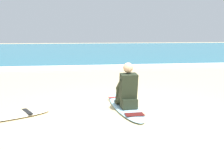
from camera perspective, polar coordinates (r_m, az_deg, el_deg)
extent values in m
plane|color=#CCB584|center=(6.03, 1.65, -7.46)|extent=(80.00, 80.00, 0.00)
cube|color=teal|center=(27.06, -6.85, 4.89)|extent=(80.00, 28.00, 0.10)
cube|color=white|center=(13.43, -4.43, 1.52)|extent=(80.00, 0.90, 0.11)
ellipsoid|color=#9ED1E5|center=(6.49, 2.51, -6.00)|extent=(0.59, 2.60, 0.07)
cube|color=red|center=(7.17, 1.18, -4.31)|extent=(0.48, 0.11, 0.01)
cube|color=#4A1311|center=(5.71, 4.43, -7.64)|extent=(0.37, 0.25, 0.01)
cube|color=black|center=(6.12, 3.29, -5.54)|extent=(0.34, 0.29, 0.20)
cylinder|color=black|center=(6.23, 1.92, -3.86)|extent=(0.18, 0.42, 0.43)
cylinder|color=black|center=(6.43, 1.29, -3.76)|extent=(0.14, 0.27, 0.42)
cube|color=black|center=(6.53, 1.08, -5.31)|extent=(0.12, 0.23, 0.05)
cylinder|color=black|center=(6.29, 3.68, -3.76)|extent=(0.18, 0.42, 0.43)
cylinder|color=black|center=(6.49, 3.25, -3.65)|extent=(0.14, 0.27, 0.42)
cube|color=black|center=(6.60, 3.10, -5.18)|extent=(0.12, 0.23, 0.05)
cube|color=black|center=(6.08, 3.21, -2.25)|extent=(0.36, 0.32, 0.57)
sphere|color=tan|center=(6.05, 3.16, 1.44)|extent=(0.21, 0.21, 0.21)
cylinder|color=black|center=(6.18, 1.56, -1.83)|extent=(0.12, 0.40, 0.31)
cylinder|color=black|center=(6.26, 4.03, -1.72)|extent=(0.12, 0.40, 0.31)
cube|color=black|center=(6.14, -16.17, -6.81)|extent=(0.28, 0.48, 0.01)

